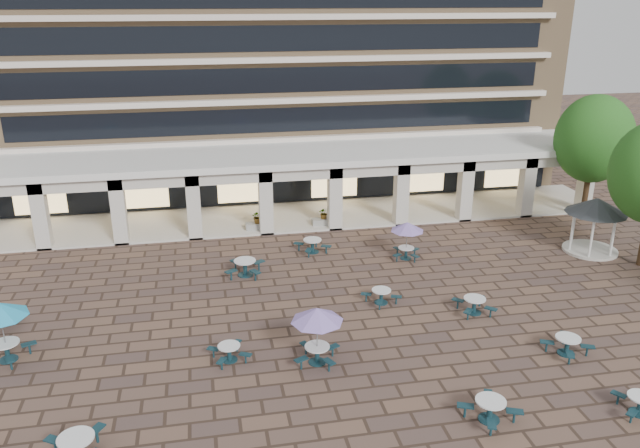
{
  "coord_description": "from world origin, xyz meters",
  "views": [
    {
      "loc": [
        -5.66,
        -22.92,
        13.56
      ],
      "look_at": [
        -0.63,
        3.0,
        3.86
      ],
      "focal_mm": 35.0,
      "sensor_mm": 36.0,
      "label": 1
    }
  ],
  "objects_px": {
    "gazebo": "(596,212)",
    "picnic_table_2": "(640,403)",
    "planter_right": "(324,219)",
    "planter_left": "(258,222)"
  },
  "relations": [
    {
      "from": "picnic_table_2",
      "to": "gazebo",
      "type": "distance_m",
      "value": 15.27
    },
    {
      "from": "gazebo",
      "to": "planter_right",
      "type": "relative_size",
      "value": 2.22
    },
    {
      "from": "picnic_table_2",
      "to": "gazebo",
      "type": "bearing_deg",
      "value": 74.37
    },
    {
      "from": "gazebo",
      "to": "planter_left",
      "type": "height_order",
      "value": "gazebo"
    },
    {
      "from": "gazebo",
      "to": "picnic_table_2",
      "type": "bearing_deg",
      "value": -117.2
    },
    {
      "from": "gazebo",
      "to": "planter_right",
      "type": "xyz_separation_m",
      "value": [
        -13.93,
        6.83,
        -1.85
      ]
    },
    {
      "from": "planter_right",
      "to": "gazebo",
      "type": "bearing_deg",
      "value": -26.13
    },
    {
      "from": "picnic_table_2",
      "to": "planter_left",
      "type": "xyz_separation_m",
      "value": [
        -11.13,
        20.3,
        0.12
      ]
    },
    {
      "from": "picnic_table_2",
      "to": "planter_left",
      "type": "distance_m",
      "value": 23.15
    },
    {
      "from": "planter_left",
      "to": "planter_right",
      "type": "height_order",
      "value": "planter_left"
    }
  ]
}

